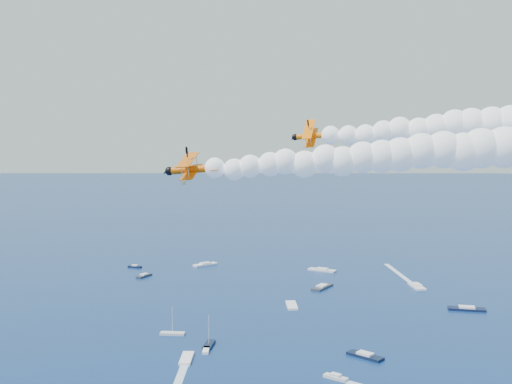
# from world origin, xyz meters

# --- Properties ---
(biplane_lead) EXTENTS (7.14, 8.72, 7.39)m
(biplane_lead) POSITION_xyz_m (9.65, 34.22, 56.19)
(biplane_lead) COLOR orange
(biplane_trail) EXTENTS (9.52, 10.97, 7.44)m
(biplane_trail) POSITION_xyz_m (-4.41, 19.38, 51.43)
(biplane_trail) COLOR #E15C04
(smoke_trail_lead) EXTENTS (53.32, 12.50, 10.10)m
(smoke_trail_lead) POSITION_xyz_m (35.99, 35.91, 58.17)
(smoke_trail_lead) COLOR white
(smoke_trail_trail) EXTENTS (54.02, 25.05, 10.10)m
(smoke_trail_trail) POSITION_xyz_m (21.49, 24.50, 53.41)
(smoke_trail_trail) COLOR white
(spectator_boats) EXTENTS (227.26, 164.89, 0.70)m
(spectator_boats) POSITION_xyz_m (2.98, 120.27, 0.35)
(spectator_boats) COLOR silver
(spectator_boats) RESTS_ON ground
(boat_wakes) EXTENTS (76.67, 179.29, 0.04)m
(boat_wakes) POSITION_xyz_m (4.26, 109.44, 0.03)
(boat_wakes) COLOR white
(boat_wakes) RESTS_ON ground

